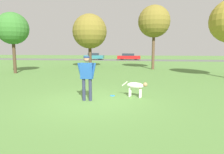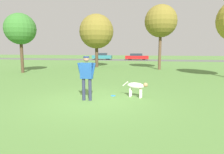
# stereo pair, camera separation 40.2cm
# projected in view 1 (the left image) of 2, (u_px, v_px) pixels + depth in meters

# --- Properties ---
(ground_plane) EXTENTS (120.00, 120.00, 0.00)m
(ground_plane) POSITION_uv_depth(u_px,v_px,m) (93.00, 102.00, 7.70)
(ground_plane) COLOR #56843D
(far_road_strip) EXTENTS (120.00, 6.00, 0.01)m
(far_road_strip) POSITION_uv_depth(u_px,v_px,m) (134.00, 60.00, 37.89)
(far_road_strip) COLOR #5B5B59
(far_road_strip) RESTS_ON ground_plane
(person) EXTENTS (0.75, 0.23, 1.75)m
(person) POSITION_uv_depth(u_px,v_px,m) (87.00, 74.00, 7.75)
(person) COLOR #2D334C
(person) RESTS_ON ground_plane
(dog) EXTENTS (1.11, 0.48, 0.66)m
(dog) POSITION_uv_depth(u_px,v_px,m) (136.00, 86.00, 8.40)
(dog) COLOR silver
(dog) RESTS_ON ground_plane
(frisbee) EXTENTS (0.21, 0.21, 0.02)m
(frisbee) POSITION_uv_depth(u_px,v_px,m) (113.00, 96.00, 8.68)
(frisbee) COLOR #268CE5
(frisbee) RESTS_ON ground_plane
(tree_mid_center) EXTENTS (3.14, 3.14, 6.32)m
(tree_mid_center) POSITION_uv_depth(u_px,v_px,m) (154.00, 22.00, 19.64)
(tree_mid_center) COLOR brown
(tree_mid_center) RESTS_ON ground_plane
(tree_far_left) EXTENTS (3.82, 3.82, 5.92)m
(tree_far_left) POSITION_uv_depth(u_px,v_px,m) (90.00, 31.00, 22.20)
(tree_far_left) COLOR #4C3826
(tree_far_left) RESTS_ON ground_plane
(tree_near_left) EXTENTS (2.62, 2.62, 5.04)m
(tree_near_left) POSITION_uv_depth(u_px,v_px,m) (12.00, 29.00, 16.46)
(tree_near_left) COLOR #4C3826
(tree_near_left) RESTS_ON ground_plane
(parked_car_teal) EXTENTS (3.87, 1.89, 1.31)m
(parked_car_teal) POSITION_uv_depth(u_px,v_px,m) (94.00, 56.00, 39.39)
(parked_car_teal) COLOR teal
(parked_car_teal) RESTS_ON ground_plane
(parked_car_red) EXTENTS (4.43, 1.80, 1.24)m
(parked_car_red) POSITION_uv_depth(u_px,v_px,m) (129.00, 57.00, 38.31)
(parked_car_red) COLOR red
(parked_car_red) RESTS_ON ground_plane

